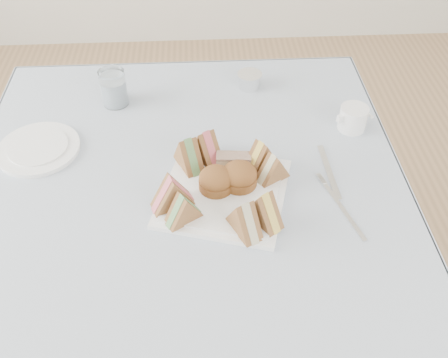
{
  "coord_description": "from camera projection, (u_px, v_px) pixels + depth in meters",
  "views": [
    {
      "loc": [
        0.04,
        -0.83,
        1.55
      ],
      "look_at": [
        0.09,
        -0.06,
        0.8
      ],
      "focal_mm": 40.0,
      "sensor_mm": 36.0,
      "label": 1
    }
  ],
  "objects": [
    {
      "name": "fork",
      "position": [
        344.0,
        211.0,
        1.08
      ],
      "size": [
        0.06,
        0.17,
        0.0
      ],
      "primitive_type": "cube",
      "rotation": [
        0.0,
        0.0,
        0.29
      ],
      "color": "silver",
      "rests_on": "tablecloth"
    },
    {
      "name": "scone_left",
      "position": [
        216.0,
        180.0,
        1.1
      ],
      "size": [
        0.1,
        0.1,
        0.05
      ],
      "primitive_type": "cylinder",
      "rotation": [
        0.0,
        0.0,
        -0.29
      ],
      "color": "#95552E",
      "rests_on": "serving_plate"
    },
    {
      "name": "scone_right",
      "position": [
        239.0,
        176.0,
        1.11
      ],
      "size": [
        0.09,
        0.09,
        0.05
      ],
      "primitive_type": "cylinder",
      "rotation": [
        0.0,
        0.0,
        0.19
      ],
      "color": "#95552E",
      "rests_on": "serving_plate"
    },
    {
      "name": "sandwich_fr_a",
      "position": [
        264.0,
        207.0,
        1.02
      ],
      "size": [
        0.09,
        0.1,
        0.08
      ],
      "primitive_type": null,
      "rotation": [
        0.0,
        0.0,
        -0.94
      ],
      "color": "#96613E",
      "rests_on": "serving_plate"
    },
    {
      "name": "sandwich_bl_a",
      "position": [
        188.0,
        152.0,
        1.14
      ],
      "size": [
        0.08,
        0.1,
        0.08
      ],
      "primitive_type": null,
      "rotation": [
        0.0,
        0.0,
        1.99
      ],
      "color": "#96613E",
      "rests_on": "serving_plate"
    },
    {
      "name": "creamer_jug",
      "position": [
        353.0,
        118.0,
        1.27
      ],
      "size": [
        0.09,
        0.09,
        0.06
      ],
      "primitive_type": "cylinder",
      "rotation": [
        0.0,
        0.0,
        0.38
      ],
      "color": "white",
      "rests_on": "tablecloth"
    },
    {
      "name": "side_plate",
      "position": [
        39.0,
        149.0,
        1.22
      ],
      "size": [
        0.27,
        0.27,
        0.01
      ],
      "primitive_type": "cylinder",
      "rotation": [
        0.0,
        0.0,
        0.43
      ],
      "color": "white",
      "rests_on": "tablecloth"
    },
    {
      "name": "sandwich_br_b",
      "position": [
        261.0,
        154.0,
        1.14
      ],
      "size": [
        0.09,
        0.08,
        0.07
      ],
      "primitive_type": null,
      "rotation": [
        0.0,
        0.0,
        -2.49
      ],
      "color": "#96613E",
      "rests_on": "serving_plate"
    },
    {
      "name": "knife",
      "position": [
        329.0,
        171.0,
        1.17
      ],
      "size": [
        0.02,
        0.18,
        0.0
      ],
      "primitive_type": "cube",
      "rotation": [
        0.0,
        0.0,
        0.04
      ],
      "color": "silver",
      "rests_on": "tablecloth"
    },
    {
      "name": "serving_plate",
      "position": [
        224.0,
        193.0,
        1.11
      ],
      "size": [
        0.33,
        0.33,
        0.01
      ],
      "primitive_type": "cube",
      "rotation": [
        0.0,
        0.0,
        -0.28
      ],
      "color": "white",
      "rests_on": "tablecloth"
    },
    {
      "name": "sandwich_fl_b",
      "position": [
        183.0,
        208.0,
        1.03
      ],
      "size": [
        0.09,
        0.07,
        0.07
      ],
      "primitive_type": null,
      "rotation": [
        0.0,
        0.0,
        0.55
      ],
      "color": "#96613E",
      "rests_on": "serving_plate"
    },
    {
      "name": "table",
      "position": [
        193.0,
        273.0,
        1.42
      ],
      "size": [
        0.9,
        0.9,
        0.74
      ],
      "primitive_type": "cube",
      "color": "brown",
      "rests_on": "floor"
    },
    {
      "name": "sandwich_fr_b",
      "position": [
        244.0,
        217.0,
        1.0
      ],
      "size": [
        0.08,
        0.1,
        0.08
      ],
      "primitive_type": null,
      "rotation": [
        0.0,
        0.0,
        -1.1
      ],
      "color": "#96613E",
      "rests_on": "serving_plate"
    },
    {
      "name": "pastry_slice",
      "position": [
        234.0,
        161.0,
        1.15
      ],
      "size": [
        0.08,
        0.04,
        0.04
      ],
      "primitive_type": "cube",
      "rotation": [
        0.0,
        0.0,
        -0.09
      ],
      "color": "beige",
      "rests_on": "serving_plate"
    },
    {
      "name": "tablecloth",
      "position": [
        186.0,
        180.0,
        1.16
      ],
      "size": [
        1.02,
        1.02,
        0.01
      ],
      "primitive_type": "cube",
      "color": "#9FB0C5",
      "rests_on": "table"
    },
    {
      "name": "sandwich_br_a",
      "position": [
        273.0,
        167.0,
        1.11
      ],
      "size": [
        0.09,
        0.07,
        0.07
      ],
      "primitive_type": null,
      "rotation": [
        0.0,
        0.0,
        -2.59
      ],
      "color": "#96613E",
      "rests_on": "serving_plate"
    },
    {
      "name": "sandwich_fl_a",
      "position": [
        172.0,
        192.0,
        1.05
      ],
      "size": [
        0.1,
        0.07,
        0.08
      ],
      "primitive_type": null,
      "rotation": [
        0.0,
        0.0,
        0.35
      ],
      "color": "#96613E",
      "rests_on": "serving_plate"
    },
    {
      "name": "tea_strainer",
      "position": [
        249.0,
        81.0,
        1.41
      ],
      "size": [
        0.09,
        0.09,
        0.04
      ],
      "primitive_type": "cylinder",
      "rotation": [
        0.0,
        0.0,
        0.43
      ],
      "color": "silver",
      "rests_on": "tablecloth"
    },
    {
      "name": "floor",
      "position": [
        198.0,
        337.0,
        1.68
      ],
      "size": [
        4.0,
        4.0,
        0.0
      ],
      "primitive_type": "plane",
      "color": "#9E7751",
      "rests_on": "ground"
    },
    {
      "name": "sandwich_bl_b",
      "position": [
        206.0,
        145.0,
        1.16
      ],
      "size": [
        0.08,
        0.1,
        0.08
      ],
      "primitive_type": null,
      "rotation": [
        0.0,
        0.0,
        2.11
      ],
      "color": "#96613E",
      "rests_on": "serving_plate"
    },
    {
      "name": "water_glass",
      "position": [
        114.0,
        88.0,
        1.33
      ],
      "size": [
        0.09,
        0.09,
        0.1
      ],
      "primitive_type": "cylinder",
      "rotation": [
        0.0,
        0.0,
        -0.41
      ],
      "color": "white",
      "rests_on": "tablecloth"
    }
  ]
}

